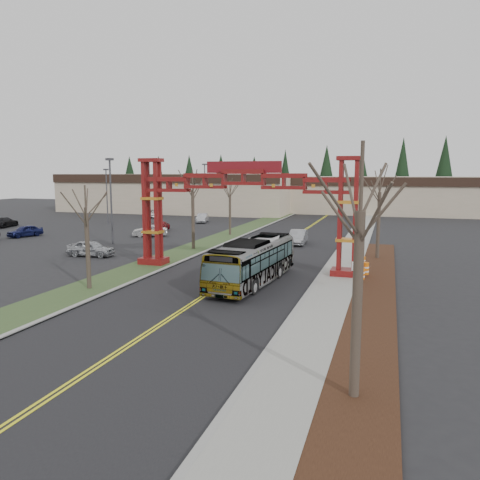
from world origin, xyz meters
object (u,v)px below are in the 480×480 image
at_px(silver_sedan, 298,237).
at_px(bare_tree_median_far, 230,196).
at_px(parked_car_far_a, 202,218).
at_px(light_pole_near, 111,195).
at_px(retail_building_west, 183,192).
at_px(transit_bus, 253,261).
at_px(gateway_arch, 244,195).
at_px(bare_tree_median_near, 86,216).
at_px(street_sign, 355,271).
at_px(light_pole_far, 205,186).
at_px(parked_car_near_a, 91,248).
at_px(bare_tree_median_mid, 193,192).
at_px(parked_car_mid_a, 161,226).
at_px(light_pole_mid, 107,192).
at_px(parked_car_near_b, 150,231).
at_px(barrel_north, 362,262).
at_px(retail_building_east, 386,195).
at_px(parked_car_far_b, 154,213).
at_px(parked_car_far_c, 3,222).
at_px(parked_car_mid_b, 25,231).
at_px(bare_tree_right_near, 360,213).
at_px(barrel_south, 361,274).
at_px(bare_tree_right_far, 380,193).
at_px(barrel_mid, 365,269).

xyz_separation_m(silver_sedan, bare_tree_median_far, (-9.50, 4.83, 4.07)).
relative_size(parked_car_far_a, light_pole_near, 0.46).
distance_m(retail_building_west, transit_bus, 66.22).
relative_size(gateway_arch, bare_tree_median_near, 2.63).
relative_size(retail_building_west, street_sign, 21.52).
height_order(silver_sedan, light_pole_far, light_pole_far).
bearing_deg(retail_building_west, bare_tree_median_near, -70.73).
bearing_deg(parked_car_near_a, bare_tree_median_mid, -51.83).
height_order(parked_car_mid_a, light_pole_mid, light_pole_mid).
height_order(parked_car_near_b, barrel_north, parked_car_near_b).
bearing_deg(light_pole_near, parked_car_near_b, 81.48).
height_order(retail_building_east, parked_car_far_b, retail_building_east).
distance_m(parked_car_near_b, parked_car_mid_a, 6.17).
bearing_deg(parked_car_far_a, parked_car_near_b, -104.11).
relative_size(retail_building_east, parked_car_far_c, 7.37).
relative_size(retail_building_west, bare_tree_median_far, 6.73).
relative_size(parked_car_mid_b, bare_tree_right_near, 0.48).
bearing_deg(gateway_arch, parked_car_mid_b, 160.86).
distance_m(parked_car_far_a, bare_tree_right_near, 59.10).
height_order(parked_car_mid_b, parked_car_far_b, parked_car_mid_b).
bearing_deg(barrel_north, street_sign, -89.71).
bearing_deg(bare_tree_median_near, barrel_south, 25.38).
bearing_deg(parked_car_mid_b, parked_car_far_c, 162.71).
relative_size(gateway_arch, bare_tree_right_far, 2.25).
height_order(parked_car_near_a, parked_car_far_c, parked_car_near_a).
height_order(bare_tree_median_far, street_sign, bare_tree_median_far).
xyz_separation_m(bare_tree_right_far, barrel_south, (-0.84, -9.28, -5.50)).
bearing_deg(bare_tree_right_near, parked_car_far_a, 117.44).
height_order(parked_car_mid_b, bare_tree_right_near, bare_tree_right_near).
xyz_separation_m(silver_sedan, parked_car_mid_a, (-19.94, 6.58, -0.15)).
distance_m(bare_tree_right_near, light_pole_far, 70.34).
distance_m(parked_car_far_b, bare_tree_median_far, 28.13).
bearing_deg(bare_tree_right_far, retail_building_east, 90.00).
distance_m(parked_car_mid_a, parked_car_far_c, 23.57).
distance_m(bare_tree_right_near, bare_tree_right_far, 27.74).
xyz_separation_m(silver_sedan, bare_tree_right_far, (8.50, -6.64, 5.19)).
xyz_separation_m(silver_sedan, parked_car_near_a, (-16.95, -13.34, -0.03)).
distance_m(parked_car_near_b, barrel_mid, 30.13).
bearing_deg(bare_tree_median_mid, barrel_mid, -23.54).
xyz_separation_m(parked_car_far_b, street_sign, (37.66, -43.63, 0.84)).
bearing_deg(street_sign, parked_car_mid_b, 158.43).
bearing_deg(retail_building_east, retail_building_west, -168.69).
bearing_deg(bare_tree_median_far, parked_car_near_b, -154.64).
height_order(parked_car_far_c, barrel_south, parked_car_far_c).
relative_size(parked_car_mid_b, bare_tree_right_far, 0.51).
distance_m(parked_car_far_c, light_pole_mid, 14.98).
xyz_separation_m(parked_car_near_a, parked_car_near_b, (-1.44, 13.96, -0.07)).
height_order(light_pole_far, barrel_mid, light_pole_far).
bearing_deg(barrel_south, bare_tree_median_mid, 151.62).
bearing_deg(retail_building_east, light_pole_mid, -137.94).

